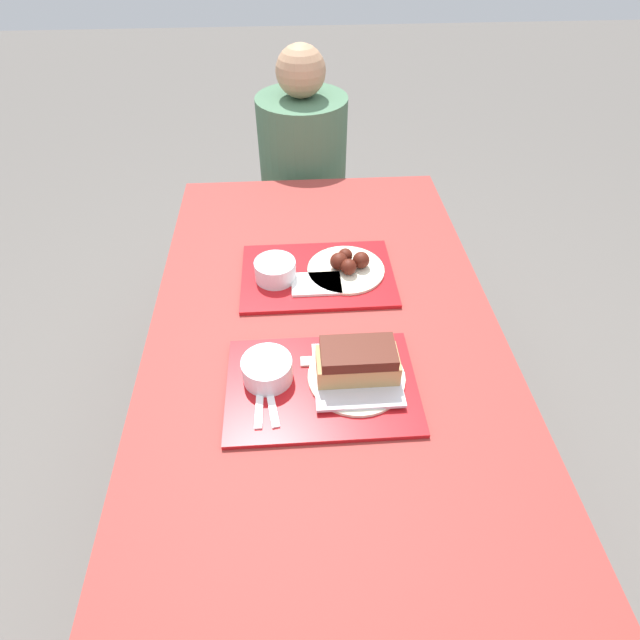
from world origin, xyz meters
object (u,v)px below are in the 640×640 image
object	(u,v)px
tray_far	(318,275)
person_seated_across	(303,151)
bowl_coleslaw_far	(275,269)
wings_plate_far	(347,265)
tray_near	(322,386)
bowl_coleslaw_near	(267,369)
brisket_sandwich_plate	(357,366)

from	to	relation	value
tray_far	person_seated_across	xyz separation A→B (m)	(-0.01, 0.78, 0.00)
bowl_coleslaw_far	wings_plate_far	xyz separation A→B (m)	(0.20, 0.02, -0.01)
tray_near	bowl_coleslaw_near	bearing A→B (deg)	167.30
tray_near	bowl_coleslaw_near	xyz separation A→B (m)	(-0.12, 0.03, 0.04)
tray_far	person_seated_across	distance (m)	0.78
tray_near	bowl_coleslaw_near	world-z (taller)	bowl_coleslaw_near
tray_far	bowl_coleslaw_near	size ratio (longest dim) A/B	3.75
tray_near	person_seated_across	world-z (taller)	person_seated_across
wings_plate_far	tray_far	bearing A→B (deg)	-173.66
brisket_sandwich_plate	person_seated_across	distance (m)	1.16
bowl_coleslaw_far	person_seated_across	size ratio (longest dim) A/B	0.17
bowl_coleslaw_far	wings_plate_far	bearing A→B (deg)	6.02
bowl_coleslaw_near	wings_plate_far	xyz separation A→B (m)	(0.22, 0.38, -0.01)
bowl_coleslaw_far	tray_far	bearing A→B (deg)	5.79
bowl_coleslaw_near	wings_plate_far	distance (m)	0.43
bowl_coleslaw_near	person_seated_across	xyz separation A→B (m)	(0.12, 1.15, -0.04)
tray_near	tray_far	size ratio (longest dim) A/B	1.00
bowl_coleslaw_far	brisket_sandwich_plate	bearing A→B (deg)	-63.93
bowl_coleslaw_near	bowl_coleslaw_far	distance (m)	0.36
bowl_coleslaw_far	wings_plate_far	distance (m)	0.20
tray_far	wings_plate_far	distance (m)	0.09
tray_near	person_seated_across	xyz separation A→B (m)	(0.01, 1.17, 0.00)
person_seated_across	wings_plate_far	bearing A→B (deg)	-83.13
bowl_coleslaw_far	person_seated_across	world-z (taller)	person_seated_across
tray_near	bowl_coleslaw_far	distance (m)	0.40
tray_near	person_seated_across	size ratio (longest dim) A/B	0.65
bowl_coleslaw_near	person_seated_across	distance (m)	1.16
tray_far	wings_plate_far	xyz separation A→B (m)	(0.08, 0.01, 0.02)
tray_far	person_seated_across	bearing A→B (deg)	90.73
tray_near	bowl_coleslaw_near	distance (m)	0.13
tray_near	bowl_coleslaw_far	bearing A→B (deg)	104.86
tray_near	brisket_sandwich_plate	world-z (taller)	brisket_sandwich_plate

